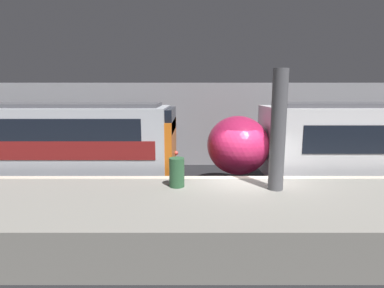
# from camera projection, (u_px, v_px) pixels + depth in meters

# --- Properties ---
(ground_plane) EXTENTS (120.00, 120.00, 0.00)m
(ground_plane) POSITION_uv_depth(u_px,v_px,m) (244.00, 209.00, 9.97)
(ground_plane) COLOR black
(platform) EXTENTS (40.00, 3.96, 1.15)m
(platform) POSITION_uv_depth(u_px,v_px,m) (257.00, 218.00, 7.92)
(platform) COLOR gray
(platform) RESTS_ON ground
(station_rear_barrier) EXTENTS (50.00, 0.15, 4.31)m
(station_rear_barrier) POSITION_uv_depth(u_px,v_px,m) (225.00, 125.00, 15.70)
(station_rear_barrier) COLOR #939399
(station_rear_barrier) RESTS_ON ground
(support_pillar_near) EXTENTS (0.42, 0.42, 3.34)m
(support_pillar_near) POSITION_uv_depth(u_px,v_px,m) (278.00, 131.00, 8.21)
(support_pillar_near) COLOR #56565B
(support_pillar_near) RESTS_ON platform
(trash_bin) EXTENTS (0.44, 0.44, 0.85)m
(trash_bin) POSITION_uv_depth(u_px,v_px,m) (177.00, 172.00, 8.66)
(trash_bin) COLOR #2D5B38
(trash_bin) RESTS_ON platform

